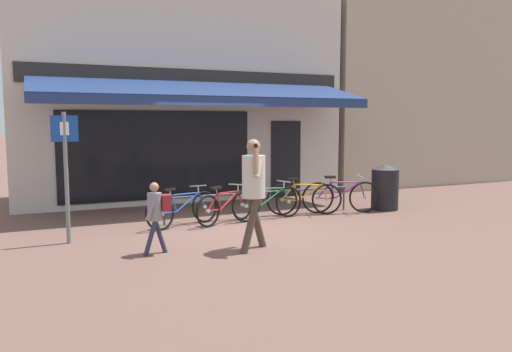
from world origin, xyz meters
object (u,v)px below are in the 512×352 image
bicycle_blue (183,209)px  parking_sign (66,163)px  pedestrian_adult (254,182)px  pedestrian_child (157,209)px  bicycle_red (225,206)px  bicycle_green (268,203)px  bicycle_purple (341,196)px  litter_bin (385,187)px  bicycle_orange (304,198)px

bicycle_blue → parking_sign: 2.48m
pedestrian_adult → pedestrian_child: pedestrian_adult is taller
bicycle_blue → pedestrian_child: bearing=-137.7°
pedestrian_adult → parking_sign: 3.22m
pedestrian_child → bicycle_blue: bearing=-108.0°
bicycle_red → bicycle_green: bicycle_green is taller
bicycle_green → bicycle_purple: (1.84, -0.02, 0.02)m
bicycle_red → litter_bin: (4.03, -0.03, 0.19)m
bicycle_red → bicycle_green: (0.96, 0.00, 0.02)m
pedestrian_child → bicycle_purple: bearing=-150.3°
bicycle_orange → pedestrian_adult: bearing=-116.2°
pedestrian_adult → bicycle_orange: bearing=-142.8°
bicycle_purple → pedestrian_adult: 3.89m
bicycle_green → bicycle_red: bearing=173.2°
bicycle_blue → bicycle_red: size_ratio=1.11×
bicycle_blue → pedestrian_child: pedestrian_child is taller
pedestrian_adult → parking_sign: parking_sign is taller
bicycle_orange → pedestrian_child: bearing=-134.6°
bicycle_red → parking_sign: bearing=163.6°
pedestrian_adult → bicycle_green: bearing=-129.2°
bicycle_red → litter_bin: size_ratio=1.41×
bicycle_purple → pedestrian_child: 4.98m
bicycle_orange → pedestrian_adult: 3.35m
bicycle_blue → bicycle_green: bearing=-23.7°
bicycle_green → bicycle_orange: bearing=1.5°
bicycle_purple → bicycle_green: bearing=-161.7°
bicycle_blue → bicycle_purple: (3.68, -0.11, 0.04)m
parking_sign → bicycle_purple: bearing=4.7°
pedestrian_child → bicycle_green: bearing=-138.3°
bicycle_purple → parking_sign: parking_sign is taller
litter_bin → pedestrian_child: bearing=-163.1°
bicycle_red → bicycle_purple: bicycle_purple is taller
bicycle_orange → parking_sign: (-5.00, -0.65, 1.01)m
bicycle_purple → pedestrian_adult: (-3.14, -2.18, 0.72)m
pedestrian_child → bicycle_orange: bearing=-143.9°
litter_bin → bicycle_purple: bearing=179.5°
bicycle_red → bicycle_green: bearing=-25.5°
bicycle_orange → pedestrian_child: (-3.77, -1.96, 0.34)m
bicycle_green → bicycle_purple: bicycle_purple is taller
bicycle_blue → litter_bin: (4.90, -0.12, 0.19)m
bicycle_red → parking_sign: size_ratio=0.68×
bicycle_orange → pedestrian_child: pedestrian_child is taller
bicycle_orange → bicycle_purple: bearing=6.8°
bicycle_red → parking_sign: (-3.06, -0.50, 1.03)m
bicycle_red → pedestrian_child: pedestrian_child is taller
bicycle_green → pedestrian_child: (-2.79, -1.82, 0.35)m
pedestrian_child → pedestrian_adult: bearing=174.2°
litter_bin → parking_sign: (-7.09, -0.47, 0.84)m
bicycle_blue → bicycle_red: bicycle_blue is taller
bicycle_blue → bicycle_purple: bearing=-22.7°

